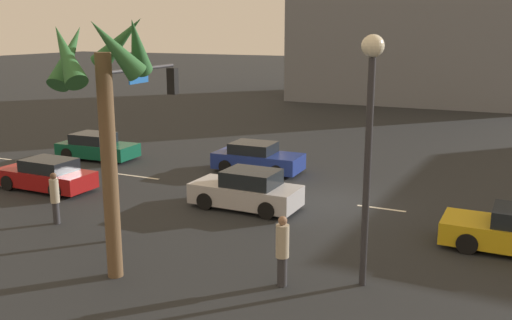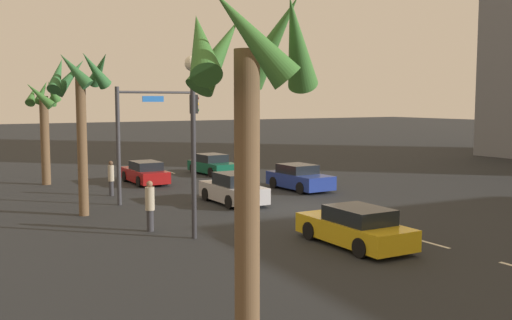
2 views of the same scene
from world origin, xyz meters
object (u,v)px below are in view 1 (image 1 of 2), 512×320
object	(u,v)px
pedestrian_1	(55,197)
palm_tree_2	(103,83)
car_4	(97,147)
car_2	(257,158)
streetlamp	(370,116)
pedestrian_0	(282,249)
traffic_signal	(136,117)
car_0	(247,191)
car_5	(46,175)

from	to	relation	value
pedestrian_1	palm_tree_2	xyz separation A→B (m)	(-4.58, 2.61, 4.29)
car_4	car_2	bearing A→B (deg)	-173.10
streetlamp	pedestrian_0	size ratio (longest dim) A/B	3.37
car_4	pedestrian_1	bearing A→B (deg)	122.58
traffic_signal	pedestrian_0	distance (m)	7.13
pedestrian_0	car_2	bearing A→B (deg)	-61.91
pedestrian_1	streetlamp	bearing A→B (deg)	178.59
car_0	car_2	distance (m)	5.58
car_2	car_4	size ratio (longest dim) A/B	1.00
pedestrian_0	car_0	bearing A→B (deg)	-56.11
car_4	streetlamp	bearing A→B (deg)	151.65
car_5	streetlamp	xyz separation A→B (m)	(-14.36, 3.35, 3.89)
car_0	streetlamp	distance (m)	8.27
car_2	car_5	size ratio (longest dim) A/B	0.97
streetlamp	pedestrian_0	distance (m)	4.09
car_2	palm_tree_2	size ratio (longest dim) A/B	0.59
car_5	car_2	bearing A→B (deg)	-135.81
car_4	palm_tree_2	xyz separation A→B (m)	(-10.04, 11.15, 4.65)
traffic_signal	streetlamp	xyz separation A→B (m)	(-8.09, 1.30, 0.74)
streetlamp	pedestrian_1	world-z (taller)	streetlamp
car_2	streetlamp	bearing A→B (deg)	127.89
car_0	car_2	bearing A→B (deg)	-68.93
traffic_signal	palm_tree_2	world-z (taller)	palm_tree_2
car_4	car_5	distance (m)	5.80
car_4	car_5	xyz separation A→B (m)	(-1.97, 5.46, -0.00)
car_5	traffic_signal	distance (m)	7.32
pedestrian_0	pedestrian_1	world-z (taller)	pedestrian_0
pedestrian_0	pedestrian_1	bearing A→B (deg)	-7.73
car_0	traffic_signal	size ratio (longest dim) A/B	0.74
traffic_signal	streetlamp	bearing A→B (deg)	170.86
car_5	traffic_signal	size ratio (longest dim) A/B	0.77
palm_tree_2	car_4	bearing A→B (deg)	-48.00
car_4	car_5	bearing A→B (deg)	109.80
car_2	palm_tree_2	xyz separation A→B (m)	(-1.38, 12.20, 4.62)
car_2	car_0	bearing A→B (deg)	111.07
car_0	pedestrian_0	world-z (taller)	pedestrian_0
pedestrian_1	car_0	bearing A→B (deg)	-139.87
pedestrian_0	car_4	bearing A→B (deg)	-34.08
streetlamp	car_0	bearing A→B (deg)	-39.40
pedestrian_1	pedestrian_0	bearing A→B (deg)	172.27
car_5	pedestrian_1	world-z (taller)	pedestrian_1
car_0	car_4	xyz separation A→B (m)	(10.66, -4.16, -0.06)
pedestrian_1	car_2	bearing A→B (deg)	-108.44
pedestrian_1	palm_tree_2	world-z (taller)	palm_tree_2
pedestrian_0	palm_tree_2	bearing A→B (deg)	17.57
car_2	pedestrian_1	bearing A→B (deg)	71.56
car_4	pedestrian_0	size ratio (longest dim) A/B	2.16
streetlamp	pedestrian_1	bearing A→B (deg)	-1.41
car_5	palm_tree_2	distance (m)	10.92
car_4	palm_tree_2	world-z (taller)	palm_tree_2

